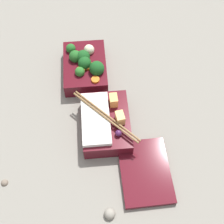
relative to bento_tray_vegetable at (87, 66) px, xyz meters
name	(u,v)px	position (x,y,z in m)	size (l,w,h in m)	color
ground_plane	(98,99)	(0.10, 0.03, -0.03)	(3.00, 3.00, 0.00)	gray
bento_tray_vegetable	(87,66)	(0.00, 0.00, 0.00)	(0.17, 0.12, 0.08)	#510F19
bento_tray_rice	(107,122)	(0.19, 0.04, 0.00)	(0.17, 0.16, 0.07)	#510F19
bento_lid	(147,171)	(0.32, 0.13, -0.02)	(0.17, 0.12, 0.01)	#510F19
pebble_0	(6,182)	(0.32, -0.21, -0.03)	(0.02, 0.02, 0.02)	#7A6B5B
pebble_1	(112,214)	(0.41, 0.04, -0.02)	(0.03, 0.03, 0.03)	gray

